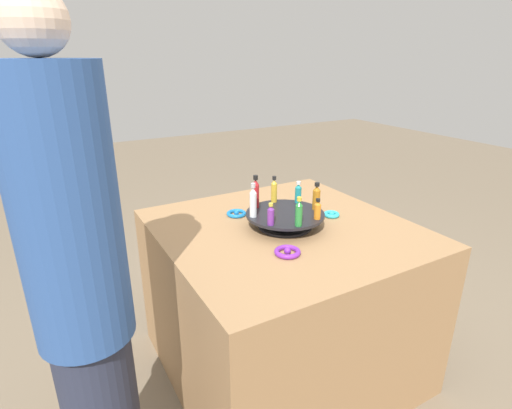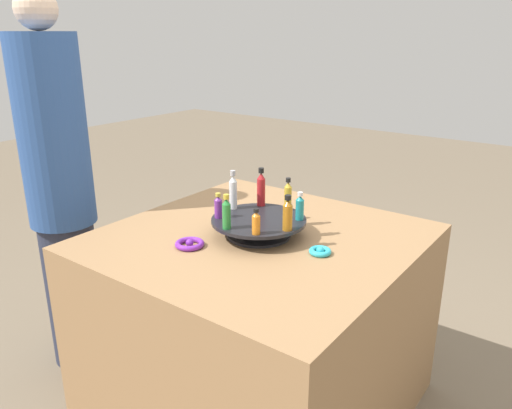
% 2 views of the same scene
% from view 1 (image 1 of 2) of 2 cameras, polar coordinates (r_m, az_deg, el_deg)
% --- Properties ---
extents(ground_plane, '(12.00, 12.00, 0.00)m').
position_cam_1_polar(ground_plane, '(2.19, 3.60, -21.43)').
color(ground_plane, '#756651').
extents(party_table, '(1.07, 1.07, 0.75)m').
position_cam_1_polar(party_table, '(1.96, 3.85, -13.27)').
color(party_table, '#9E754C').
rests_on(party_table, ground_plane).
extents(display_stand, '(0.34, 0.34, 0.07)m').
position_cam_1_polar(display_stand, '(1.76, 4.17, -1.94)').
color(display_stand, black).
rests_on(display_stand, party_table).
extents(bottle_red, '(0.03, 0.03, 0.15)m').
position_cam_1_polar(bottle_red, '(1.78, -0.06, 1.68)').
color(bottle_red, '#B21E23').
rests_on(bottle_red, display_stand).
extents(bottle_clear, '(0.03, 0.03, 0.15)m').
position_cam_1_polar(bottle_clear, '(1.68, -0.41, 0.43)').
color(bottle_clear, silver).
rests_on(bottle_clear, display_stand).
extents(bottle_purple, '(0.03, 0.03, 0.09)m').
position_cam_1_polar(bottle_purple, '(1.61, 2.12, -1.49)').
color(bottle_purple, '#702D93').
rests_on(bottle_purple, display_stand).
extents(bottle_green, '(0.03, 0.03, 0.12)m').
position_cam_1_polar(bottle_green, '(1.60, 6.14, -1.17)').
color(bottle_green, '#288438').
rests_on(bottle_green, display_stand).
extents(bottle_orange, '(0.03, 0.03, 0.09)m').
position_cam_1_polar(bottle_orange, '(1.69, 8.79, -0.73)').
color(bottle_orange, orange).
rests_on(bottle_orange, display_stand).
extents(bottle_amber, '(0.03, 0.03, 0.12)m').
position_cam_1_polar(bottle_amber, '(1.79, 8.62, 1.05)').
color(bottle_amber, '#AD6B19').
rests_on(bottle_amber, display_stand).
extents(bottle_teal, '(0.03, 0.03, 0.10)m').
position_cam_1_polar(bottle_teal, '(1.86, 6.05, 1.66)').
color(bottle_teal, teal).
rests_on(bottle_teal, display_stand).
extents(bottle_gold, '(0.03, 0.03, 0.12)m').
position_cam_1_polar(bottle_gold, '(1.86, 2.60, 2.06)').
color(bottle_gold, gold).
rests_on(bottle_gold, display_stand).
extents(ribbon_bow_purple, '(0.10, 0.10, 0.03)m').
position_cam_1_polar(ribbon_bow_purple, '(1.54, 4.51, -6.76)').
color(ribbon_bow_purple, purple).
rests_on(ribbon_bow_purple, party_table).
extents(ribbon_bow_teal, '(0.08, 0.08, 0.03)m').
position_cam_1_polar(ribbon_bow_teal, '(1.91, 10.73, -1.38)').
color(ribbon_bow_teal, '#2DB7CC').
rests_on(ribbon_bow_teal, party_table).
extents(ribbon_bow_blue, '(0.09, 0.09, 0.02)m').
position_cam_1_polar(ribbon_bow_blue, '(1.89, -2.81, -1.28)').
color(ribbon_bow_blue, blue).
rests_on(ribbon_bow_blue, party_table).
extents(person_figure, '(0.28, 0.28, 1.62)m').
position_cam_1_polar(person_figure, '(1.28, -23.65, -11.63)').
color(person_figure, '#282D42').
rests_on(person_figure, ground_plane).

